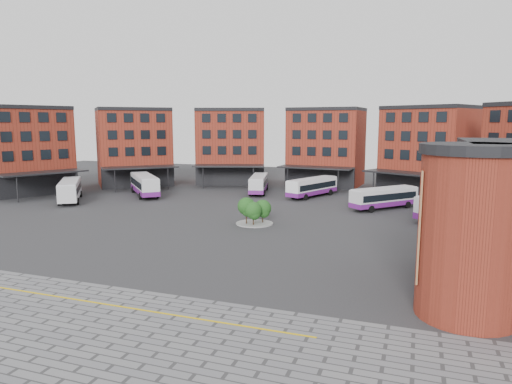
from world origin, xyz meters
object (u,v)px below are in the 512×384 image
(bus_e, at_px, (384,198))
(bus_f, at_px, (457,206))
(bus_a, at_px, (70,189))
(bus_d, at_px, (312,187))
(tree_island, at_px, (254,210))
(bus_b, at_px, (144,184))
(bus_c, at_px, (259,184))
(blue_car, at_px, (462,286))

(bus_e, relative_size, bus_f, 0.92)
(bus_a, bearing_deg, bus_d, -11.35)
(tree_island, xyz_separation_m, bus_b, (-24.35, 14.43, 0.10))
(bus_b, distance_m, bus_e, 37.94)
(tree_island, bearing_deg, bus_a, 169.62)
(bus_a, distance_m, bus_c, 29.92)
(tree_island, xyz_separation_m, bus_e, (13.59, 15.22, -0.13))
(bus_a, relative_size, bus_e, 1.12)
(bus_b, distance_m, blue_car, 54.66)
(bus_f, bearing_deg, tree_island, -111.48)
(bus_c, relative_size, bus_f, 1.05)
(bus_d, height_order, blue_car, bus_d)
(bus_d, distance_m, bus_e, 13.56)
(bus_b, bearing_deg, bus_c, -15.02)
(bus_c, bearing_deg, bus_f, -37.13)
(bus_b, xyz_separation_m, bus_e, (37.93, 0.79, -0.23))
(bus_b, bearing_deg, tree_island, -73.43)
(bus_e, relative_size, blue_car, 2.23)
(bus_d, bearing_deg, bus_b, -140.82)
(bus_c, relative_size, bus_e, 1.14)
(bus_d, bearing_deg, blue_car, -40.71)
(bus_b, bearing_deg, bus_f, -47.61)
(bus_a, bearing_deg, bus_f, -32.22)
(tree_island, relative_size, bus_f, 0.43)
(bus_e, height_order, bus_f, bus_f)
(tree_island, height_order, bus_e, tree_island)
(bus_a, xyz_separation_m, bus_b, (7.56, 8.59, -0.06))
(bus_e, height_order, blue_car, bus_e)
(tree_island, height_order, bus_d, tree_island)
(tree_island, xyz_separation_m, bus_f, (22.44, 10.48, 0.04))
(bus_a, height_order, bus_f, bus_f)
(bus_b, bearing_deg, bus_e, -41.58)
(bus_b, relative_size, bus_d, 0.98)
(bus_c, relative_size, blue_car, 2.55)
(bus_e, bearing_deg, blue_car, -34.62)
(bus_b, height_order, bus_e, bus_b)
(bus_a, distance_m, bus_d, 37.57)
(bus_c, relative_size, bus_d, 0.99)
(tree_island, relative_size, bus_a, 0.42)
(bus_f, bearing_deg, bus_e, -164.69)
(tree_island, relative_size, blue_car, 1.04)
(bus_c, distance_m, bus_e, 22.64)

